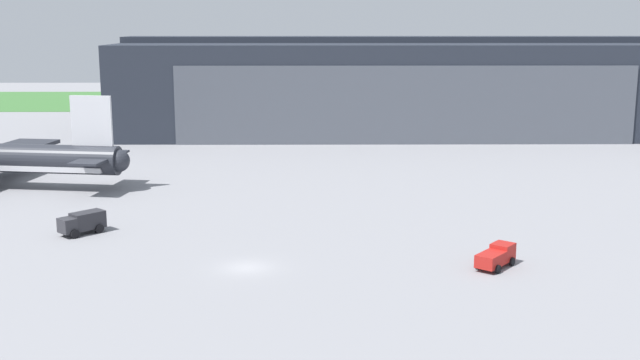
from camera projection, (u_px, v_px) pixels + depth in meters
The scene contains 5 objects.
ground_plane at pixel (247, 268), 71.19m from camera, with size 440.00×440.00×0.00m, color gray.
grass_field_strip at pixel (291, 100), 221.60m from camera, with size 440.00×56.00×0.08m, color #3B6F34.
maintenance_hangar at pixel (394, 85), 161.27m from camera, with size 109.55×42.17×19.00m.
pushback_tractor at pixel (496, 256), 71.22m from camera, with size 4.45×4.90×1.92m.
fuel_bowser at pixel (83, 222), 82.32m from camera, with size 4.65×4.74×2.26m.
Camera 1 is at (5.96, -68.24, 21.99)m, focal length 43.95 mm.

